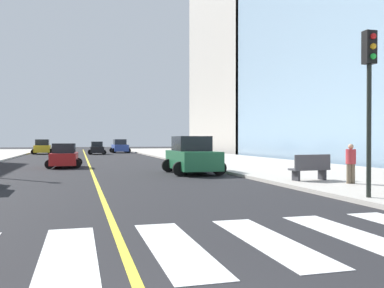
# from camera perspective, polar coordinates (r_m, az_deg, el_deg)

# --- Properties ---
(sidewalk_kerb_east) EXTENTS (10.00, 120.00, 0.15)m
(sidewalk_kerb_east) POSITION_cam_1_polar(r_m,az_deg,el_deg) (26.61, 13.96, -3.37)
(sidewalk_kerb_east) COLOR #B2ADA3
(sidewalk_kerb_east) RESTS_ON ground
(crosswalk_paint) EXTENTS (13.50, 4.00, 0.01)m
(crosswalk_paint) POSITION_cam_1_polar(r_m,az_deg,el_deg) (7.47, -9.37, -14.11)
(crosswalk_paint) COLOR silver
(crosswalk_paint) RESTS_ON ground
(lane_divider_paint) EXTENTS (0.16, 80.00, 0.01)m
(lane_divider_paint) POSITION_cam_1_polar(r_m,az_deg,el_deg) (43.24, -14.20, -1.95)
(lane_divider_paint) COLOR yellow
(lane_divider_paint) RESTS_ON ground
(parking_garage_concrete) EXTENTS (18.00, 24.00, 28.66)m
(parking_garage_concrete) POSITION_cam_1_polar(r_m,az_deg,el_deg) (68.48, 9.72, 11.03)
(parking_garage_concrete) COLOR #B2ADA3
(parking_garage_concrete) RESTS_ON ground
(car_red_nearest) EXTENTS (2.41, 3.77, 1.66)m
(car_red_nearest) POSITION_cam_1_polar(r_m,az_deg,el_deg) (29.74, -17.05, -1.61)
(car_red_nearest) COLOR red
(car_red_nearest) RESTS_ON ground
(car_black_third) EXTENTS (2.36, 3.75, 1.67)m
(car_black_third) POSITION_cam_1_polar(r_m,az_deg,el_deg) (55.70, -12.87, -0.59)
(car_black_third) COLOR black
(car_black_third) RESTS_ON ground
(car_yellow_fourth) EXTENTS (2.79, 4.41, 1.95)m
(car_yellow_fourth) POSITION_cam_1_polar(r_m,az_deg,el_deg) (58.60, -19.75, -0.42)
(car_yellow_fourth) COLOR gold
(car_yellow_fourth) RESTS_ON ground
(car_green_fifth) EXTENTS (2.93, 4.70, 2.10)m
(car_green_fifth) POSITION_cam_1_polar(r_m,az_deg,el_deg) (23.47, 0.03, -1.66)
(car_green_fifth) COLOR #236B42
(car_green_fifth) RESTS_ON ground
(car_blue_sixth) EXTENTS (2.86, 4.48, 1.98)m
(car_blue_sixth) POSITION_cam_1_polar(r_m,az_deg,el_deg) (61.70, -9.83, -0.33)
(car_blue_sixth) COLOR #2D479E
(car_blue_sixth) RESTS_ON ground
(traffic_light_near_corner) EXTENTS (0.36, 0.41, 5.04)m
(traffic_light_near_corner) POSITION_cam_1_polar(r_m,az_deg,el_deg) (13.83, 23.09, 7.94)
(traffic_light_near_corner) COLOR black
(traffic_light_near_corner) RESTS_ON sidewalk_kerb_east
(park_bench) EXTENTS (1.85, 0.73, 1.12)m
(park_bench) POSITION_cam_1_polar(r_m,az_deg,el_deg) (18.63, 15.87, -3.16)
(park_bench) COLOR #47474C
(park_bench) RESTS_ON sidewalk_kerb_east
(pedestrian_waiting_east) EXTENTS (0.39, 0.39, 1.59)m
(pedestrian_waiting_east) POSITION_cam_1_polar(r_m,az_deg,el_deg) (17.82, 20.88, -2.27)
(pedestrian_waiting_east) COLOR brown
(pedestrian_waiting_east) RESTS_ON sidewalk_kerb_east
(fire_hydrant) EXTENTS (0.26, 0.26, 0.89)m
(fire_hydrant) POSITION_cam_1_polar(r_m,az_deg,el_deg) (30.16, 1.84, -1.93)
(fire_hydrant) COLOR red
(fire_hydrant) RESTS_ON sidewalk_kerb_east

